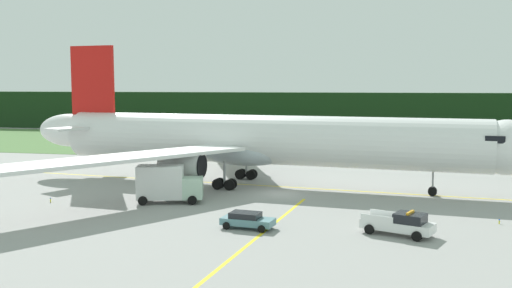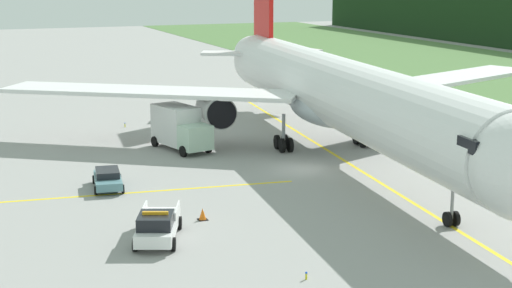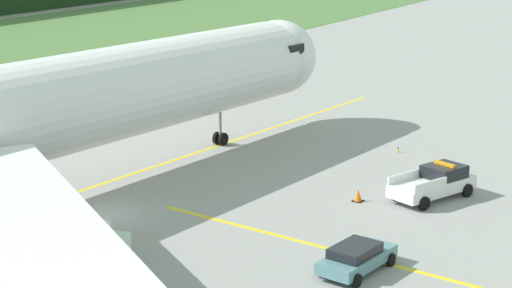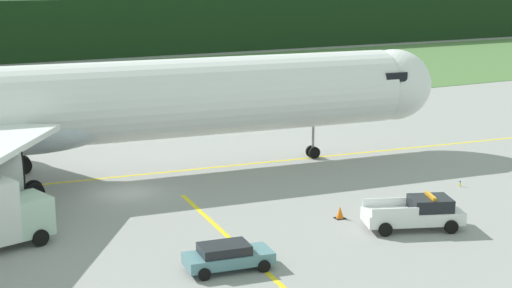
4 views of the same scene
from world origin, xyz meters
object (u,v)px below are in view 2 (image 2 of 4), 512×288
airliner (337,93)px  apron_cone (203,214)px  ops_pickup_truck (157,225)px  staff_car (108,178)px  catering_truck (180,127)px

airliner → apron_cone: 20.27m
ops_pickup_truck → staff_car: bearing=-177.8°
ops_pickup_truck → apron_cone: bearing=127.9°
staff_car → apron_cone: bearing=23.2°
catering_truck → apron_cone: catering_truck is taller
ops_pickup_truck → staff_car: ops_pickup_truck is taller
ops_pickup_truck → staff_car: (-11.89, -0.45, -0.20)m
airliner → catering_truck: (-6.64, -11.22, -3.25)m
catering_truck → apron_cone: 19.51m
staff_car → ops_pickup_truck: bearing=2.2°
catering_truck → staff_car: catering_truck is taller
apron_cone → ops_pickup_truck: bearing=-52.1°
airliner → ops_pickup_truck: size_ratio=10.14×
ops_pickup_truck → apron_cone: ops_pickup_truck is taller
airliner → ops_pickup_truck: 24.48m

